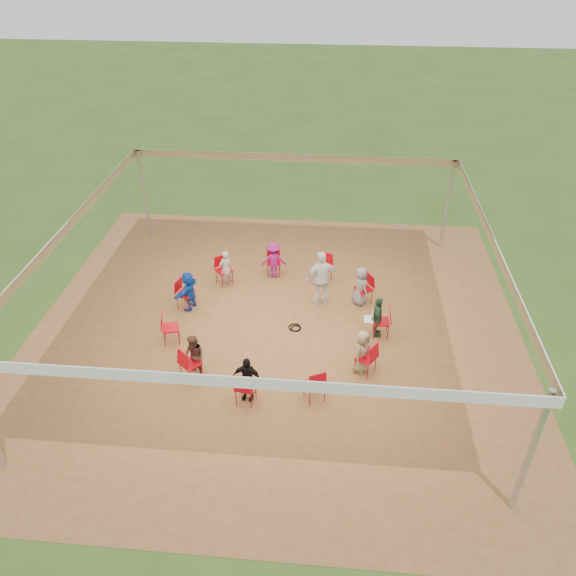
# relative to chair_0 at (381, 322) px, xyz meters

# --- Properties ---
(ground) EXTENTS (80.00, 80.00, 0.00)m
(ground) POSITION_rel_chair_0_xyz_m (-2.76, 0.01, -0.45)
(ground) COLOR #304E18
(ground) RESTS_ON ground
(dirt_patch) EXTENTS (13.00, 13.00, 0.00)m
(dirt_patch) POSITION_rel_chair_0_xyz_m (-2.76, 0.01, -0.44)
(dirt_patch) COLOR brown
(dirt_patch) RESTS_ON ground
(tent) EXTENTS (10.33, 10.33, 3.00)m
(tent) POSITION_rel_chair_0_xyz_m (-2.76, 0.01, 1.92)
(tent) COLOR #B2B2B7
(tent) RESTS_ON ground
(chair_0) EXTENTS (0.44, 0.42, 0.90)m
(chair_0) POSITION_rel_chair_0_xyz_m (0.00, 0.00, 0.00)
(chair_0) COLOR #BC020E
(chair_0) RESTS_ON ground
(chair_1) EXTENTS (0.60, 0.59, 0.90)m
(chair_1) POSITION_rel_chair_0_xyz_m (-0.43, 1.49, 0.00)
(chair_1) COLOR #BC020E
(chair_1) RESTS_ON ground
(chair_2) EXTENTS (0.57, 0.58, 0.90)m
(chair_2) POSITION_rel_chair_0_xyz_m (-1.61, 2.52, 0.00)
(chair_2) COLOR #BC020E
(chair_2) RESTS_ON ground
(chair_3) EXTENTS (0.48, 0.49, 0.90)m
(chair_3) POSITION_rel_chair_0_xyz_m (-3.15, 2.74, 0.00)
(chair_3) COLOR #BC020E
(chair_3) RESTS_ON ground
(chair_4) EXTENTS (0.61, 0.61, 0.90)m
(chair_4) POSITION_rel_chair_0_xyz_m (-4.57, 2.10, 0.00)
(chair_4) COLOR #BC020E
(chair_4) RESTS_ON ground
(chair_5) EXTENTS (0.54, 0.53, 0.90)m
(chair_5) POSITION_rel_chair_0_xyz_m (-5.41, 0.79, 0.00)
(chair_5) COLOR #BC020E
(chair_5) RESTS_ON ground
(chair_6) EXTENTS (0.54, 0.53, 0.90)m
(chair_6) POSITION_rel_chair_0_xyz_m (-5.42, -0.76, 0.00)
(chair_6) COLOR #BC020E
(chair_6) RESTS_ON ground
(chair_7) EXTENTS (0.61, 0.61, 0.90)m
(chair_7) POSITION_rel_chair_0_xyz_m (-4.58, -2.07, 0.00)
(chair_7) COLOR #BC020E
(chair_7) RESTS_ON ground
(chair_8) EXTENTS (0.48, 0.50, 0.90)m
(chair_8) POSITION_rel_chair_0_xyz_m (-3.16, -2.73, 0.00)
(chair_8) COLOR #BC020E
(chair_8) RESTS_ON ground
(chair_9) EXTENTS (0.56, 0.57, 0.90)m
(chair_9) POSITION_rel_chair_0_xyz_m (-1.62, -2.51, 0.00)
(chair_9) COLOR #BC020E
(chair_9) RESTS_ON ground
(chair_10) EXTENTS (0.60, 0.59, 0.90)m
(chair_10) POSITION_rel_chair_0_xyz_m (-0.44, -1.49, 0.00)
(chair_10) COLOR #BC020E
(chair_10) RESTS_ON ground
(person_seated_0) EXTENTS (0.35, 0.68, 1.16)m
(person_seated_0) POSITION_rel_chair_0_xyz_m (-0.12, 0.00, 0.14)
(person_seated_0) COLOR #27482D
(person_seated_0) RESTS_ON ground
(person_seated_1) EXTENTS (0.57, 0.65, 1.16)m
(person_seated_1) POSITION_rel_chair_0_xyz_m (-0.54, 1.43, 0.14)
(person_seated_1) COLOR gray
(person_seated_1) RESTS_ON ground
(person_seated_2) EXTENTS (0.79, 0.47, 1.16)m
(person_seated_2) POSITION_rel_chair_0_xyz_m (-3.13, 2.63, 0.14)
(person_seated_2) COLOR #84136C
(person_seated_2) RESTS_ON ground
(person_seated_3) EXTENTS (0.50, 0.49, 1.16)m
(person_seated_3) POSITION_rel_chair_0_xyz_m (-4.49, 2.01, 0.14)
(person_seated_3) COLOR #A39F90
(person_seated_3) RESTS_ON ground
(person_seated_4) EXTENTS (0.69, 1.15, 1.16)m
(person_seated_4) POSITION_rel_chair_0_xyz_m (-5.30, 0.76, 0.14)
(person_seated_4) COLOR #0E40A7
(person_seated_4) RESTS_ON ground
(person_seated_5) EXTENTS (0.64, 0.62, 1.16)m
(person_seated_5) POSITION_rel_chair_0_xyz_m (-4.50, -1.98, 0.14)
(person_seated_5) COLOR #4E3125
(person_seated_5) RESTS_ON ground
(person_seated_6) EXTENTS (0.72, 0.44, 1.16)m
(person_seated_6) POSITION_rel_chair_0_xyz_m (-3.15, -2.61, 0.14)
(person_seated_6) COLOR black
(person_seated_6) RESTS_ON ground
(person_seated_7) EXTENTS (0.57, 0.65, 1.16)m
(person_seated_7) POSITION_rel_chair_0_xyz_m (-0.54, -1.43, 0.14)
(person_seated_7) COLOR #8C7758
(person_seated_7) RESTS_ON ground
(standing_person) EXTENTS (1.10, 0.82, 1.68)m
(standing_person) POSITION_rel_chair_0_xyz_m (-1.63, 1.32, 0.39)
(standing_person) COLOR silver
(standing_person) RESTS_ON ground
(cable_coil) EXTENTS (0.43, 0.43, 0.03)m
(cable_coil) POSITION_rel_chair_0_xyz_m (-2.27, 0.08, -0.43)
(cable_coil) COLOR black
(cable_coil) RESTS_ON ground
(laptop) EXTENTS (0.27, 0.34, 0.23)m
(laptop) POSITION_rel_chair_0_xyz_m (-0.28, 0.00, 0.11)
(laptop) COLOR #B7B7BC
(laptop) RESTS_ON ground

